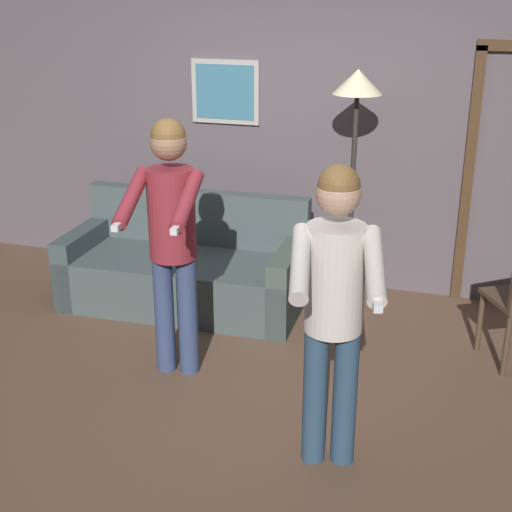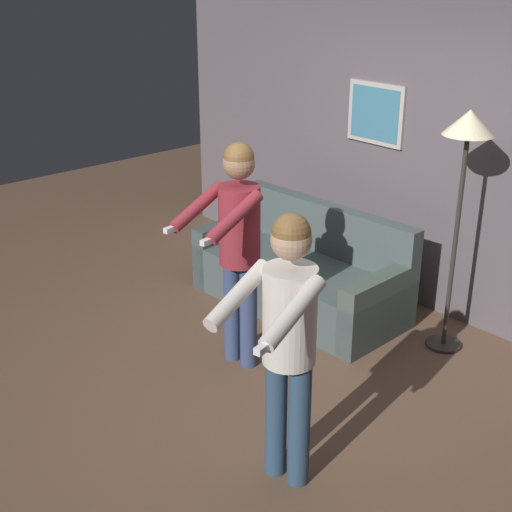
# 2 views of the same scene
# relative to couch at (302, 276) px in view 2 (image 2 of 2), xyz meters

# --- Properties ---
(ground_plane) EXTENTS (12.00, 12.00, 0.00)m
(ground_plane) POSITION_rel_couch_xyz_m (0.77, -1.10, -0.28)
(ground_plane) COLOR brown
(back_wall_assembly) EXTENTS (6.40, 0.10, 2.60)m
(back_wall_assembly) POSITION_rel_couch_xyz_m (0.79, 0.81, 1.02)
(back_wall_assembly) COLOR #5C5359
(back_wall_assembly) RESTS_ON ground_plane
(couch) EXTENTS (1.92, 0.91, 0.87)m
(couch) POSITION_rel_couch_xyz_m (0.00, 0.00, 0.00)
(couch) COLOR #475553
(couch) RESTS_ON ground_plane
(torchiere_lamp) EXTENTS (0.37, 0.37, 1.89)m
(torchiere_lamp) POSITION_rel_couch_xyz_m (1.27, 0.32, 1.33)
(torchiere_lamp) COLOR #332D28
(torchiere_lamp) RESTS_ON ground_plane
(person_standing_left) EXTENTS (0.50, 0.72, 1.71)m
(person_standing_left) POSITION_rel_couch_xyz_m (0.37, -1.05, 0.76)
(person_standing_left) COLOR #36466F
(person_standing_left) RESTS_ON ground_plane
(person_standing_right) EXTENTS (0.53, 0.67, 1.67)m
(person_standing_right) POSITION_rel_couch_xyz_m (1.54, -1.70, 0.73)
(person_standing_right) COLOR #2C4862
(person_standing_right) RESTS_ON ground_plane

